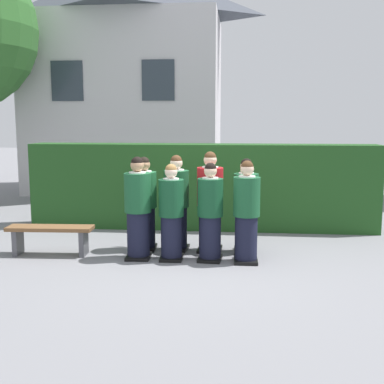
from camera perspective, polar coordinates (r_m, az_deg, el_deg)
The scene contains 12 objects.
ground_plane at distance 7.80m, azimuth -0.20°, elevation -7.96°, with size 60.00×60.00×0.00m, color slate.
student_front_row_0 at distance 7.76m, azimuth -6.38°, elevation -2.16°, with size 0.43×0.48×1.64m.
student_front_row_1 at distance 7.66m, azimuth -2.45°, elevation -2.66°, with size 0.40×0.49×1.53m.
student_front_row_2 at distance 7.61m, azimuth 2.16°, elevation -2.66°, with size 0.40×0.47×1.55m.
student_front_row_3 at distance 7.55m, azimuth 6.42°, elevation -2.62°, with size 0.41×0.50×1.59m.
student_rear_row_0 at distance 8.28m, azimuth -5.60°, elevation -1.63°, with size 0.41×0.51×1.59m.
student_rear_row_1 at distance 8.21m, azimuth -1.84°, elevation -1.56°, with size 0.42×0.49×1.63m.
student_in_red_blazer at distance 8.15m, azimuth 2.13°, elevation -1.42°, with size 0.44×0.54×1.69m.
student_rear_row_3 at distance 8.11m, azimuth 6.35°, elevation -1.89°, with size 0.41×0.50×1.58m.
hedge at distance 9.88m, azimuth 1.16°, elevation 0.67°, with size 7.00×0.70×1.73m.
school_building_main at distance 15.61m, azimuth -7.63°, elevation 13.46°, with size 6.03×3.81×7.00m.
wooden_bench at distance 8.31m, azimuth -16.34°, elevation -4.77°, with size 1.42×0.43×0.48m.
Camera 1 is at (0.76, -7.44, 2.21)m, focal length 45.30 mm.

